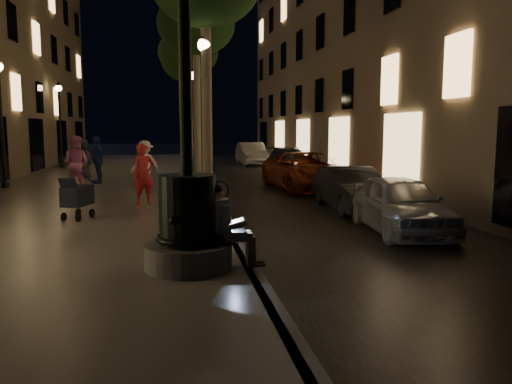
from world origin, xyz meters
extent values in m
plane|color=black|center=(0.00, 15.00, 0.00)|extent=(120.00, 120.00, 0.00)
cube|color=black|center=(3.00, 15.00, 0.01)|extent=(6.00, 45.00, 0.02)
cube|color=#67625B|center=(-4.00, 15.00, 0.10)|extent=(8.00, 45.00, 0.20)
cube|color=#59595B|center=(0.00, 15.00, 0.10)|extent=(0.25, 45.00, 0.20)
cube|color=#7E6E4F|center=(10.00, 18.00, 7.50)|extent=(8.00, 36.00, 15.00)
cylinder|color=#59595B|center=(-1.00, 2.00, 0.40)|extent=(1.40, 1.40, 0.40)
cylinder|color=black|center=(-1.00, 2.00, 1.15)|extent=(0.90, 0.90, 1.10)
torus|color=black|center=(-1.00, 2.00, 0.70)|extent=(1.04, 1.04, 0.10)
torus|color=black|center=(-1.00, 2.00, 1.55)|extent=(0.89, 0.89, 0.09)
cylinder|color=black|center=(-1.00, 2.00, 3.30)|extent=(0.20, 0.20, 3.20)
cube|color=tan|center=(-0.45, 2.00, 0.69)|extent=(0.36, 0.24, 0.18)
cube|color=white|center=(-0.51, 2.00, 1.03)|extent=(0.45, 0.26, 0.57)
sphere|color=tan|center=(-0.54, 2.00, 1.40)|extent=(0.21, 0.21, 0.21)
sphere|color=black|center=(-0.55, 2.00, 1.44)|extent=(0.21, 0.21, 0.21)
cube|color=tan|center=(-0.21, 1.91, 0.69)|extent=(0.46, 0.13, 0.14)
cube|color=tan|center=(-0.21, 2.09, 0.69)|extent=(0.46, 0.13, 0.14)
cube|color=tan|center=(0.01, 1.91, 0.44)|extent=(0.13, 0.12, 0.49)
cube|color=tan|center=(0.01, 2.09, 0.44)|extent=(0.13, 0.12, 0.49)
cube|color=black|center=(0.11, 1.91, 0.21)|extent=(0.26, 0.10, 0.03)
cube|color=black|center=(0.11, 2.09, 0.21)|extent=(0.26, 0.10, 0.03)
cube|color=black|center=(-0.19, 2.00, 0.77)|extent=(0.24, 0.33, 0.02)
cube|color=black|center=(-0.35, 2.00, 0.88)|extent=(0.09, 0.33, 0.21)
cube|color=#B2D2FF|center=(-0.34, 2.00, 0.88)|extent=(0.06, 0.30, 0.18)
cylinder|color=#6B604C|center=(-0.25, 8.00, 2.70)|extent=(0.28, 0.28, 5.00)
cylinder|color=#6B604C|center=(-0.20, 14.00, 2.75)|extent=(0.28, 0.28, 5.10)
ellipsoid|color=black|center=(-0.20, 14.00, 6.40)|extent=(3.00, 3.00, 2.40)
cylinder|color=#6B604C|center=(-0.30, 20.00, 2.65)|extent=(0.28, 0.28, 4.90)
ellipsoid|color=black|center=(-0.30, 20.00, 6.20)|extent=(3.00, 3.00, 2.40)
cylinder|color=#6B604C|center=(-0.22, 26.00, 2.80)|extent=(0.28, 0.28, 5.20)
ellipsoid|color=black|center=(-0.22, 26.00, 6.50)|extent=(3.00, 3.00, 2.40)
cylinder|color=black|center=(-0.30, 8.00, 0.30)|extent=(0.28, 0.28, 0.20)
cylinder|color=black|center=(-0.30, 8.00, 2.40)|extent=(0.12, 0.12, 4.40)
sphere|color=#FFD88C|center=(-0.30, 8.00, 4.65)|extent=(0.36, 0.36, 0.36)
cone|color=black|center=(-0.30, 8.00, 4.90)|extent=(0.30, 0.30, 0.22)
cylinder|color=black|center=(-0.30, 16.00, 0.30)|extent=(0.28, 0.28, 0.20)
cylinder|color=black|center=(-0.30, 16.00, 2.40)|extent=(0.12, 0.12, 4.40)
sphere|color=#FFD88C|center=(-0.30, 16.00, 4.65)|extent=(0.36, 0.36, 0.36)
cone|color=black|center=(-0.30, 16.00, 4.90)|extent=(0.30, 0.30, 0.22)
cylinder|color=black|center=(-0.30, 24.00, 0.30)|extent=(0.28, 0.28, 0.20)
cylinder|color=black|center=(-0.30, 24.00, 2.40)|extent=(0.12, 0.12, 4.40)
sphere|color=#FFD88C|center=(-0.30, 24.00, 4.65)|extent=(0.36, 0.36, 0.36)
cone|color=black|center=(-0.30, 24.00, 4.90)|extent=(0.30, 0.30, 0.22)
cylinder|color=black|center=(-0.30, 32.00, 0.30)|extent=(0.28, 0.28, 0.20)
cylinder|color=black|center=(-0.30, 32.00, 2.40)|extent=(0.12, 0.12, 4.40)
sphere|color=#FFD88C|center=(-0.30, 32.00, 4.65)|extent=(0.36, 0.36, 0.36)
cone|color=black|center=(-0.30, 32.00, 4.90)|extent=(0.30, 0.30, 0.22)
cylinder|color=black|center=(-7.40, 14.00, 0.30)|extent=(0.28, 0.28, 0.20)
cylinder|color=black|center=(-7.40, 14.00, 2.40)|extent=(0.12, 0.12, 4.40)
cylinder|color=black|center=(-7.40, 24.00, 0.30)|extent=(0.28, 0.28, 0.20)
cylinder|color=black|center=(-7.40, 24.00, 2.40)|extent=(0.12, 0.12, 4.40)
sphere|color=#FFD88C|center=(-7.40, 24.00, 4.65)|extent=(0.36, 0.36, 0.36)
cone|color=black|center=(-7.40, 24.00, 4.90)|extent=(0.30, 0.30, 0.22)
cube|color=black|center=(-3.53, 6.79, 0.78)|extent=(0.73, 0.91, 0.48)
cube|color=black|center=(-3.67, 6.44, 1.10)|extent=(0.46, 0.32, 0.31)
cylinder|color=black|center=(-3.82, 6.56, 0.31)|extent=(0.12, 0.21, 0.21)
cylinder|color=black|center=(-3.47, 6.42, 0.31)|extent=(0.12, 0.21, 0.21)
cylinder|color=black|center=(-3.60, 7.15, 0.31)|extent=(0.12, 0.21, 0.21)
cylinder|color=black|center=(-3.24, 7.02, 0.31)|extent=(0.12, 0.21, 0.21)
cylinder|color=black|center=(-3.38, 7.18, 1.21)|extent=(0.20, 0.46, 0.29)
imported|color=#B6B9BF|center=(4.00, 4.88, 0.67)|extent=(1.94, 4.07, 1.34)
imported|color=black|center=(4.00, 8.13, 0.65)|extent=(1.39, 3.94, 1.29)
imported|color=maroon|center=(4.00, 13.00, 0.75)|extent=(2.92, 5.56, 1.49)
imported|color=#2B2A2F|center=(4.66, 19.00, 0.71)|extent=(2.50, 5.10, 1.43)
imported|color=#B0B0AB|center=(4.00, 26.74, 0.74)|extent=(1.62, 4.52, 1.48)
imported|color=red|center=(-2.05, 8.99, 1.09)|extent=(0.76, 0.65, 1.78)
imported|color=pink|center=(-4.61, 12.74, 1.18)|extent=(1.14, 1.01, 1.96)
imported|color=white|center=(-2.23, 13.51, 1.08)|extent=(1.31, 1.12, 1.76)
imported|color=navy|center=(-4.20, 15.05, 1.16)|extent=(0.89, 1.22, 1.92)
imported|color=#2F3034|center=(-5.12, 17.46, 1.07)|extent=(0.72, 0.95, 1.74)
imported|color=black|center=(-0.40, 9.21, 0.70)|extent=(2.00, 1.13, 0.99)
camera|label=1|loc=(-1.24, -5.87, 2.43)|focal=35.00mm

